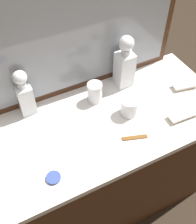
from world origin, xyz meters
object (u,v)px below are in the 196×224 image
at_px(crystal_tumbler_front, 129,107).
at_px(crystal_tumbler_right, 95,93).
at_px(crystal_decanter_far_right, 25,96).
at_px(silver_brush_front, 184,86).
at_px(tortoiseshell_comb, 135,138).
at_px(crystal_decanter_left, 125,66).
at_px(porcelain_dish, 53,178).
at_px(silver_brush_far_right, 182,115).

xyz_separation_m(crystal_tumbler_front, crystal_tumbler_right, (-0.11, 0.16, 0.01)).
height_order(crystal_decanter_far_right, silver_brush_front, crystal_decanter_far_right).
bearing_deg(crystal_decanter_far_right, tortoiseshell_comb, -45.15).
bearing_deg(tortoiseshell_comb, crystal_tumbler_front, 69.28).
bearing_deg(crystal_decanter_left, crystal_decanter_far_right, 176.04).
bearing_deg(silver_brush_front, crystal_tumbler_front, -176.26).
bearing_deg(crystal_tumbler_right, crystal_decanter_far_right, 166.06).
height_order(porcelain_dish, tortoiseshell_comb, porcelain_dish).
relative_size(crystal_tumbler_front, crystal_tumbler_right, 0.84).
bearing_deg(silver_brush_front, silver_brush_far_right, -131.46).
height_order(silver_brush_front, tortoiseshell_comb, silver_brush_front).
distance_m(crystal_tumbler_front, silver_brush_far_right, 0.27).
distance_m(crystal_decanter_far_right, silver_brush_far_right, 0.78).
relative_size(crystal_decanter_left, porcelain_dish, 4.78).
bearing_deg(crystal_tumbler_front, silver_brush_front, 3.74).
height_order(crystal_decanter_left, silver_brush_front, crystal_decanter_left).
height_order(crystal_tumbler_right, porcelain_dish, crystal_tumbler_right).
bearing_deg(crystal_decanter_left, silver_brush_far_right, -69.13).
height_order(crystal_tumbler_front, tortoiseshell_comb, crystal_tumbler_front).
relative_size(silver_brush_far_right, silver_brush_front, 1.08).
xyz_separation_m(silver_brush_far_right, silver_brush_front, (0.15, 0.17, -0.00)).
bearing_deg(silver_brush_far_right, crystal_tumbler_front, 147.09).
distance_m(crystal_decanter_left, silver_brush_far_right, 0.39).
distance_m(crystal_decanter_left, crystal_tumbler_right, 0.22).
xyz_separation_m(crystal_tumbler_front, silver_brush_front, (0.37, 0.02, -0.03)).
distance_m(crystal_decanter_far_right, tortoiseshell_comb, 0.56).
xyz_separation_m(crystal_tumbler_front, porcelain_dish, (-0.47, -0.17, -0.04)).
height_order(crystal_tumbler_front, porcelain_dish, crystal_tumbler_front).
bearing_deg(porcelain_dish, silver_brush_front, 13.23).
bearing_deg(silver_brush_front, porcelain_dish, -166.77).
xyz_separation_m(crystal_decanter_far_right, silver_brush_front, (0.82, -0.22, -0.09)).
height_order(crystal_tumbler_front, silver_brush_front, crystal_tumbler_front).
height_order(crystal_tumbler_right, silver_brush_front, crystal_tumbler_right).
bearing_deg(crystal_tumbler_right, tortoiseshell_comb, -79.93).
xyz_separation_m(crystal_decanter_far_right, silver_brush_far_right, (0.67, -0.39, -0.09)).
xyz_separation_m(crystal_decanter_far_right, tortoiseshell_comb, (0.39, -0.39, -0.10)).
relative_size(crystal_decanter_left, crystal_tumbler_front, 3.29).
relative_size(crystal_tumbler_right, silver_brush_front, 0.77).
bearing_deg(crystal_tumbler_right, crystal_decanter_left, 13.03).
bearing_deg(porcelain_dish, silver_brush_far_right, 2.42).
distance_m(crystal_tumbler_front, crystal_tumbler_right, 0.20).
height_order(crystal_tumbler_right, silver_brush_far_right, crystal_tumbler_right).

